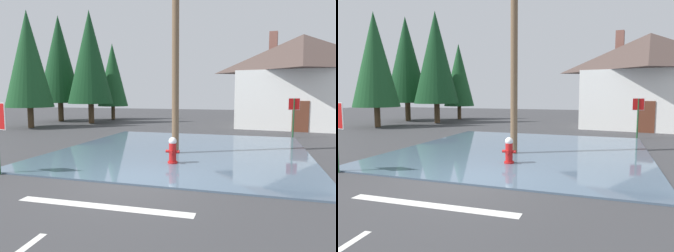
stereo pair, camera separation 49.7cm
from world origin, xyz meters
The scene contains 11 objects.
ground_plane centered at (0.00, 0.00, -0.05)m, with size 80.00×80.00×0.10m, color #38383A.
flood_puddle centered at (0.38, 4.85, 0.03)m, with size 10.16×10.53×0.05m, color #4C6075.
lane_stop_bar centered at (0.20, -2.01, 0.00)m, with size 4.08×0.30×0.01m, color silver.
fire_hydrant centered at (0.62, 2.24, 0.47)m, with size 0.48×0.41×0.96m.
utility_pole centered at (0.25, 4.03, 4.75)m, with size 1.60×0.28×9.14m.
stop_sign_far centered at (5.36, 10.35, 1.56)m, with size 0.62×0.22×2.21m.
house centered at (6.46, 16.24, 3.46)m, with size 9.84×7.52×7.19m.
pine_tree_tall_left centered at (-13.58, 15.98, 5.47)m, with size 3.72×3.72×9.30m.
pine_tree_mid_left centered at (-9.84, 14.85, 5.41)m, with size 3.68×3.68×9.19m.
pine_tree_short_left centered at (-9.82, 18.86, 4.21)m, with size 2.87×2.87×7.16m.
pine_tree_far_center centered at (-12.31, 10.61, 4.89)m, with size 3.33×3.33×8.31m.
Camera 2 is at (3.83, -7.63, 2.44)m, focal length 32.65 mm.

